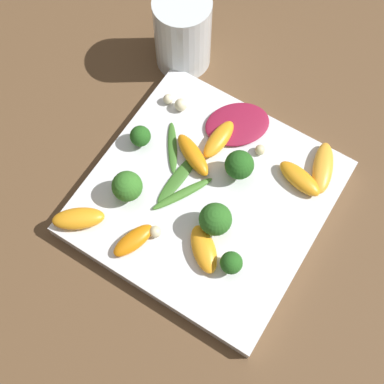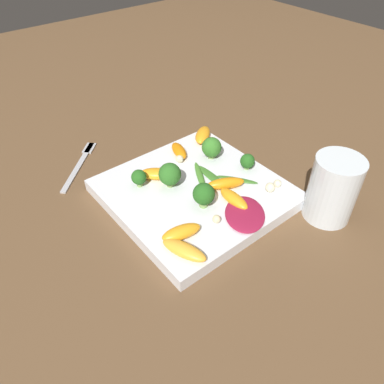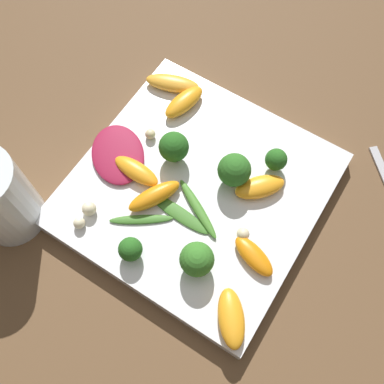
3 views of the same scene
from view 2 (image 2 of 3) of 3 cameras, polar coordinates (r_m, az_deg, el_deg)
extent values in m
plane|color=brown|center=(0.71, 0.43, -0.85)|extent=(2.40, 2.40, 0.00)
cube|color=white|center=(0.70, 0.43, -0.11)|extent=(0.30, 0.30, 0.02)
cylinder|color=white|center=(0.68, 20.67, 0.45)|extent=(0.08, 0.08, 0.12)
cube|color=#B2B2B7|center=(0.81, -16.91, 3.89)|extent=(0.13, 0.13, 0.01)
cube|color=#B2B2B7|center=(0.87, -15.40, 6.56)|extent=(0.04, 0.04, 0.01)
ellipsoid|color=maroon|center=(0.64, 8.06, -3.34)|extent=(0.11, 0.11, 0.01)
ellipsoid|color=orange|center=(0.82, 1.65, 8.71)|extent=(0.07, 0.06, 0.02)
ellipsoid|color=orange|center=(0.60, -1.64, -6.15)|extent=(0.07, 0.04, 0.02)
ellipsoid|color=#FCAD33|center=(0.57, -1.19, -8.84)|extent=(0.05, 0.08, 0.02)
ellipsoid|color=orange|center=(0.77, -2.00, 6.32)|extent=(0.04, 0.06, 0.02)
ellipsoid|color=orange|center=(0.71, -5.39, 2.78)|extent=(0.07, 0.06, 0.02)
ellipsoid|color=orange|center=(0.69, 5.14, 1.30)|extent=(0.07, 0.05, 0.02)
ellipsoid|color=orange|center=(0.66, 6.39, -1.05)|extent=(0.03, 0.07, 0.02)
cylinder|color=#84AD5B|center=(0.70, -8.00, 1.34)|extent=(0.01, 0.01, 0.01)
sphere|color=#26601E|center=(0.69, -8.10, 2.26)|extent=(0.03, 0.03, 0.03)
cylinder|color=#84AD5B|center=(0.65, 1.78, -1.56)|extent=(0.02, 0.02, 0.02)
sphere|color=#26601E|center=(0.64, 1.81, -0.29)|extent=(0.04, 0.04, 0.04)
cylinder|color=#7A9E51|center=(0.76, 2.96, 5.71)|extent=(0.01, 0.01, 0.01)
sphere|color=#387A28|center=(0.75, 3.00, 6.84)|extent=(0.04, 0.04, 0.04)
cylinder|color=#7A9E51|center=(0.69, -3.34, 1.46)|extent=(0.01, 0.01, 0.02)
sphere|color=#2D6B23|center=(0.68, -3.40, 2.74)|extent=(0.04, 0.04, 0.04)
cylinder|color=#84AD5B|center=(0.74, 8.35, 3.88)|extent=(0.01, 0.01, 0.01)
sphere|color=#26601E|center=(0.73, 8.44, 4.70)|extent=(0.03, 0.03, 0.03)
ellipsoid|color=#47842D|center=(0.71, 1.22, 2.44)|extent=(0.05, 0.08, 0.01)
ellipsoid|color=#3D7528|center=(0.71, 3.01, 2.35)|extent=(0.02, 0.09, 0.00)
ellipsoid|color=#3D7528|center=(0.71, 6.90, 1.89)|extent=(0.05, 0.07, 0.00)
sphere|color=beige|center=(0.75, -1.90, 5.05)|extent=(0.02, 0.02, 0.02)
sphere|color=beige|center=(0.69, 11.84, 0.69)|extent=(0.02, 0.02, 0.02)
sphere|color=beige|center=(0.71, 12.89, 1.28)|extent=(0.01, 0.01, 0.01)
sphere|color=beige|center=(0.62, 3.78, -4.12)|extent=(0.01, 0.01, 0.01)
camera|label=1|loc=(0.71, -35.11, 53.15)|focal=50.00mm
camera|label=3|loc=(0.76, 9.55, 45.72)|focal=42.00mm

